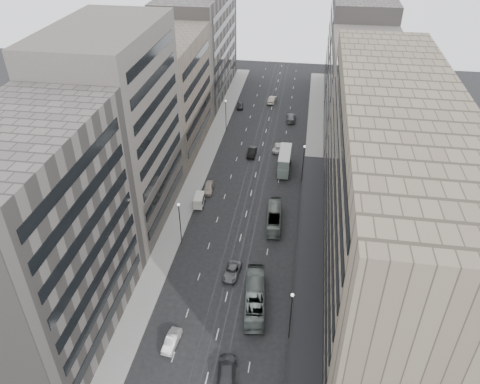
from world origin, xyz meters
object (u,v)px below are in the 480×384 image
Objects in this scene: bus_near at (255,297)px; sedan_1 at (172,341)px; bus_far at (274,217)px; sedan_2 at (232,272)px; panel_van at (199,200)px; double_decker at (285,161)px.

bus_near reaches higher than sedan_1.
sedan_2 is at bearing 66.20° from bus_far.
sedan_2 is at bearing -65.71° from panel_van.
bus_near is 2.68× the size of sedan_1.
bus_far is (0.96, 19.83, -0.20)m from bus_near.
sedan_2 is (-5.77, -32.88, -1.80)m from double_decker.
sedan_2 is at bearing -99.64° from double_decker.
sedan_1 is at bearing -103.37° from double_decker.
double_decker is (1.41, 38.48, 0.87)m from bus_near.
sedan_2 is at bearing -58.08° from bus_near.
sedan_1 is at bearing 34.78° from bus_near.
panel_van is at bearing -65.56° from bus_near.
bus_far is at bearing 74.58° from sedan_2.
bus_far reaches higher than sedan_2.
double_decker is 33.43m from sedan_2.
double_decker is 21.49m from panel_van.
sedan_1 is 15.37m from sedan_2.
panel_van is (-15.00, -15.34, -1.21)m from double_decker.
panel_van is 32.02m from sedan_1.
bus_far is 2.07× the size of sedan_2.
bus_near is at bearing 83.91° from bus_far.
bus_far is 2.69× the size of panel_van.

